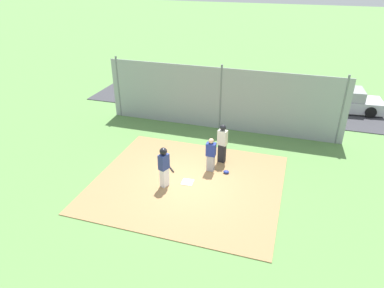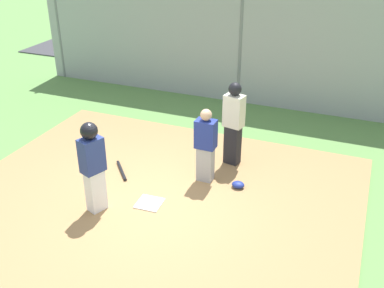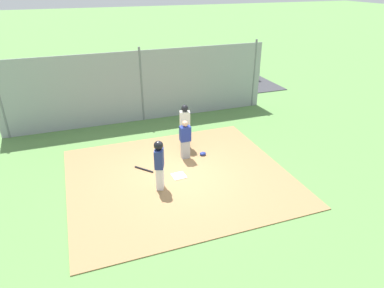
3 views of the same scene
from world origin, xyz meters
The scene contains 12 objects.
ground_plane centered at (0.00, 0.00, 0.00)m, with size 140.00×140.00×0.00m, color #5B8947.
dirt_infield centered at (0.00, 0.00, 0.01)m, with size 7.20×6.40×0.03m, color #9E774C.
home_plate centered at (0.00, 0.00, 0.04)m, with size 0.44×0.44×0.02m, color white.
catcher centered at (-0.63, -1.15, 0.78)m, with size 0.38×0.27×1.47m.
umpire centered at (-0.90, -1.99, 0.94)m, with size 0.42×0.33×1.74m.
runner centered at (0.77, 0.48, 0.97)m, with size 0.38×0.45×1.65m.
baseball_bat centered at (1.02, -0.79, 0.06)m, with size 0.06×0.06×0.76m, color black.
catcher_mask centered at (-1.30, -1.11, 0.09)m, with size 0.24×0.20×0.12m, color navy.
backstop_fence centered at (0.00, -5.37, 1.60)m, with size 12.00×0.10×3.35m.
parking_lot centered at (0.00, -9.62, 0.02)m, with size 18.00×5.20×0.04m, color #38383D.
parked_car_silver centered at (-6.19, -9.93, 0.61)m, with size 4.32×2.14×1.28m.
parked_car_red centered at (-0.22, -9.92, 0.61)m, with size 4.35×2.20×1.28m.
Camera 1 is at (-3.61, 10.85, 7.68)m, focal length 32.62 mm.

